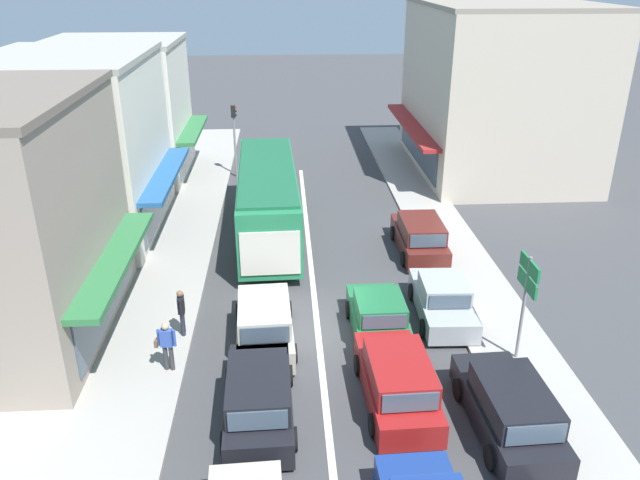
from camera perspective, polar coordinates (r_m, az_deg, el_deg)
The scene contains 19 objects.
ground_plane at distance 21.48m, azimuth -0.21°, elevation -8.26°, with size 140.00×140.00×0.00m, color #3F3F42.
lane_centre_line at distance 24.95m, azimuth -0.73°, elevation -3.35°, with size 0.20×28.00×0.01m, color silver.
sidewalk_left at distance 27.31m, azimuth -15.35°, elevation -1.58°, with size 5.20×44.00×0.14m, color #A39E96.
kerb_right at distance 27.66m, azimuth 12.00°, elevation -0.92°, with size 2.80×44.00×0.12m, color #A39E96.
shopfront_mid_block at distance 29.88m, azimuth -21.40°, elevation 7.88°, with size 7.73×8.83×8.01m.
shopfront_far_end at distance 37.61m, azimuth -17.83°, elevation 11.20°, with size 8.11×7.19×7.72m.
building_right_far at distance 38.61m, azimuth 15.92°, elevation 13.12°, with size 9.97×12.25×9.56m.
city_bus at distance 28.19m, azimuth -4.81°, elevation 4.03°, with size 2.99×10.93×3.23m.
wagon_behind_bus_mid at distance 18.04m, azimuth 7.06°, elevation -12.68°, with size 2.04×4.55×1.58m.
wagon_adjacent_lane_lead at distance 17.45m, azimuth -5.61°, elevation -14.06°, with size 2.02×4.54×1.58m.
sedan_queue_gap_filler at distance 20.92m, azimuth 5.42°, elevation -7.22°, with size 1.93×4.22×1.47m.
wagon_behind_bus_near at distance 20.59m, azimuth -5.10°, elevation -7.48°, with size 2.09×4.57×1.58m.
parked_wagon_kerb_front at distance 17.69m, azimuth 16.91°, elevation -14.54°, with size 2.05×4.56×1.58m.
parked_sedan_kerb_second at distance 22.34m, azimuth 11.15°, elevation -5.43°, with size 2.02×4.26×1.47m.
parked_wagon_kerb_third at distance 27.02m, azimuth 9.10°, elevation 0.30°, with size 1.97×4.51×1.58m.
traffic_light_downstreet at distance 36.30m, azimuth -7.85°, elevation 10.05°, with size 0.33×0.24×4.20m.
directional_road_sign at distance 19.61m, azimuth 18.41°, elevation -3.88°, with size 0.10×1.40×3.60m.
pedestrian_with_handbag_near at distance 19.43m, azimuth -13.85°, elevation -9.15°, with size 0.66×0.28×1.63m.
pedestrian_browsing_midblock at distance 21.06m, azimuth -12.55°, elevation -6.24°, with size 0.26×0.57×1.63m.
Camera 1 is at (-1.02, -18.14, 11.46)m, focal length 35.00 mm.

